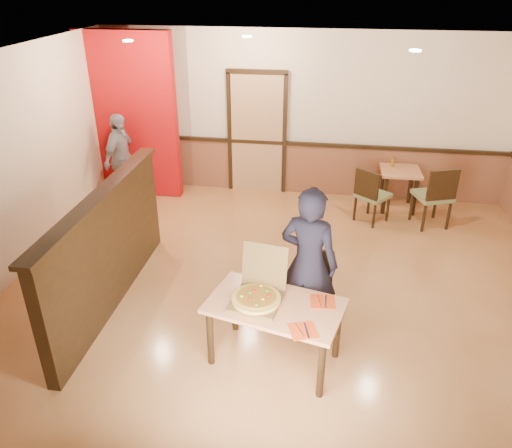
# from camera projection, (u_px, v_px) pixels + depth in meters

# --- Properties ---
(floor) EXTENTS (7.00, 7.00, 0.00)m
(floor) POSITION_uv_depth(u_px,v_px,m) (279.00, 305.00, 6.06)
(floor) COLOR tan
(floor) RESTS_ON ground
(ceiling) EXTENTS (7.00, 7.00, 0.00)m
(ceiling) POSITION_uv_depth(u_px,v_px,m) (285.00, 68.00, 4.77)
(ceiling) COLOR black
(ceiling) RESTS_ON wall_back
(wall_back) EXTENTS (7.00, 0.00, 7.00)m
(wall_back) POSITION_uv_depth(u_px,v_px,m) (304.00, 116.00, 8.49)
(wall_back) COLOR beige
(wall_back) RESTS_ON floor
(wainscot_back) EXTENTS (7.00, 0.04, 0.90)m
(wainscot_back) POSITION_uv_depth(u_px,v_px,m) (301.00, 169.00, 8.90)
(wainscot_back) COLOR brown
(wainscot_back) RESTS_ON floor
(chair_rail_back) EXTENTS (7.00, 0.06, 0.06)m
(chair_rail_back) POSITION_uv_depth(u_px,v_px,m) (302.00, 144.00, 8.67)
(chair_rail_back) COLOR black
(chair_rail_back) RESTS_ON wall_back
(back_door) EXTENTS (0.90, 0.06, 2.10)m
(back_door) POSITION_uv_depth(u_px,v_px,m) (257.00, 134.00, 8.72)
(back_door) COLOR tan
(back_door) RESTS_ON wall_back
(booth_partition) EXTENTS (0.20, 3.10, 1.44)m
(booth_partition) POSITION_uv_depth(u_px,v_px,m) (108.00, 249.00, 5.82)
(booth_partition) COLOR black
(booth_partition) RESTS_ON floor
(red_accent_panel) EXTENTS (1.60, 0.20, 2.78)m
(red_accent_panel) POSITION_uv_depth(u_px,v_px,m) (131.00, 117.00, 8.45)
(red_accent_panel) COLOR #AC0C0F
(red_accent_panel) RESTS_ON floor
(spot_a) EXTENTS (0.14, 0.14, 0.02)m
(spot_a) POSITION_uv_depth(u_px,v_px,m) (128.00, 41.00, 6.68)
(spot_a) COLOR beige
(spot_a) RESTS_ON ceiling
(spot_b) EXTENTS (0.14, 0.14, 0.02)m
(spot_b) POSITION_uv_depth(u_px,v_px,m) (247.00, 36.00, 7.09)
(spot_b) COLOR beige
(spot_b) RESTS_ON ceiling
(spot_c) EXTENTS (0.14, 0.14, 0.02)m
(spot_c) POSITION_uv_depth(u_px,v_px,m) (415.00, 50.00, 5.91)
(spot_c) COLOR beige
(spot_c) RESTS_ON ceiling
(main_table) EXTENTS (1.46, 1.05, 0.71)m
(main_table) POSITION_uv_depth(u_px,v_px,m) (275.00, 313.00, 4.96)
(main_table) COLOR tan
(main_table) RESTS_ON floor
(diner_chair) EXTENTS (0.52, 0.52, 0.89)m
(diner_chair) POSITION_uv_depth(u_px,v_px,m) (311.00, 286.00, 5.58)
(diner_chair) COLOR olive
(diner_chair) RESTS_ON floor
(side_chair_left) EXTENTS (0.63, 0.63, 0.91)m
(side_chair_left) POSITION_uv_depth(u_px,v_px,m) (371.00, 194.00, 7.82)
(side_chair_left) COLOR olive
(side_chair_left) RESTS_ON floor
(side_chair_right) EXTENTS (0.64, 0.64, 1.01)m
(side_chair_right) POSITION_uv_depth(u_px,v_px,m) (435.00, 195.00, 7.65)
(side_chair_right) COLOR olive
(side_chair_right) RESTS_ON floor
(side_table) EXTENTS (0.66, 0.66, 0.69)m
(side_table) POSITION_uv_depth(u_px,v_px,m) (399.00, 180.00, 8.27)
(side_table) COLOR tan
(side_table) RESTS_ON floor
(diner) EXTENTS (0.73, 0.58, 1.74)m
(diner) POSITION_uv_depth(u_px,v_px,m) (309.00, 263.00, 5.28)
(diner) COLOR black
(diner) RESTS_ON floor
(passerby) EXTENTS (0.50, 0.95, 1.54)m
(passerby) POSITION_uv_depth(u_px,v_px,m) (121.00, 159.00, 8.42)
(passerby) COLOR gray
(passerby) RESTS_ON floor
(pizza_box) EXTENTS (0.55, 0.62, 0.50)m
(pizza_box) POSITION_uv_depth(u_px,v_px,m) (258.00, 295.00, 4.95)
(pizza_box) COLOR brown
(pizza_box) RESTS_ON main_table
(pizza) EXTENTS (0.61, 0.61, 0.03)m
(pizza) POSITION_uv_depth(u_px,v_px,m) (256.00, 299.00, 4.91)
(pizza) COLOR #DBBA4F
(pizza) RESTS_ON pizza_box
(napkin_near) EXTENTS (0.31, 0.31, 0.01)m
(napkin_near) POSITION_uv_depth(u_px,v_px,m) (303.00, 331.00, 4.55)
(napkin_near) COLOR red
(napkin_near) RESTS_ON main_table
(napkin_far) EXTENTS (0.26, 0.26, 0.01)m
(napkin_far) POSITION_uv_depth(u_px,v_px,m) (322.00, 301.00, 4.95)
(napkin_far) COLOR red
(napkin_far) RESTS_ON main_table
(condiment) EXTENTS (0.06, 0.06, 0.14)m
(condiment) POSITION_uv_depth(u_px,v_px,m) (393.00, 163.00, 8.29)
(condiment) COLOR brown
(condiment) RESTS_ON side_table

